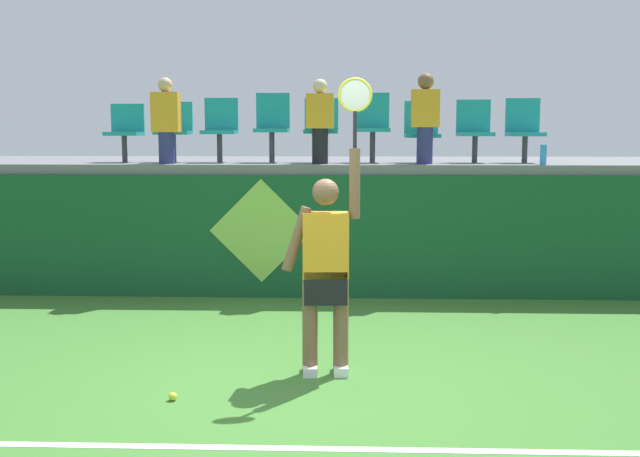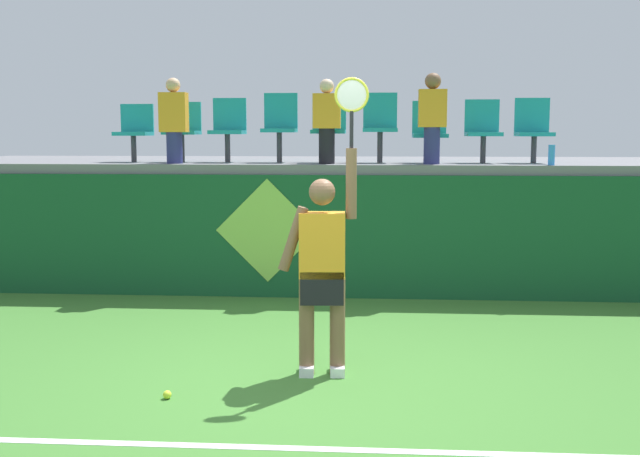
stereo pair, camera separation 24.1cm
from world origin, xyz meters
name	(u,v)px [view 2 (the right image)]	position (x,y,z in m)	size (l,w,h in m)	color
ground_plane	(300,387)	(0.00, 0.00, 0.00)	(40.00, 40.00, 0.00)	#3D752D
court_back_wall	(326,236)	(0.00, 3.40, 0.76)	(10.83, 0.20, 1.51)	#144C28
spectator_platform	(333,164)	(0.00, 4.87, 1.57)	(10.83, 3.03, 0.12)	slate
court_baseline_stripe	(283,448)	(0.00, -1.21, 0.00)	(9.75, 0.08, 0.01)	white
tennis_player	(323,266)	(0.16, 0.35, 0.93)	(0.75, 0.28, 2.48)	white
tennis_ball	(167,395)	(-0.99, -0.35, 0.03)	(0.07, 0.07, 0.07)	#D1E533
water_bottle	(552,155)	(2.70, 3.47, 1.75)	(0.08, 0.08, 0.25)	#338CE5
stadium_chair_0	(135,129)	(-2.58, 4.09, 2.06)	(0.44, 0.42, 0.76)	#38383D
stadium_chair_1	(183,128)	(-1.94, 4.09, 2.08)	(0.44, 0.42, 0.79)	#38383D
stadium_chair_2	(228,126)	(-1.33, 4.10, 2.10)	(0.44, 0.42, 0.84)	#38383D
stadium_chair_3	(280,124)	(-0.65, 4.10, 2.13)	(0.44, 0.42, 0.90)	#38383D
stadium_chair_4	(329,126)	(-0.01, 4.10, 2.10)	(0.44, 0.42, 0.83)	#38383D
stadium_chair_5	(380,123)	(0.65, 4.10, 2.14)	(0.44, 0.42, 0.90)	#38383D
stadium_chair_6	(430,129)	(1.29, 4.10, 2.06)	(0.44, 0.42, 0.79)	#38383D
stadium_chair_7	(483,128)	(1.97, 4.10, 2.08)	(0.44, 0.42, 0.81)	#38383D
stadium_chair_8	(533,128)	(2.60, 4.10, 2.08)	(0.44, 0.42, 0.83)	#38383D
spectator_0	(432,116)	(1.29, 3.69, 2.22)	(0.34, 0.20, 1.12)	navy
spectator_1	(174,120)	(-1.94, 3.64, 2.18)	(0.34, 0.20, 1.07)	navy
spectator_2	(327,120)	(-0.01, 3.68, 2.17)	(0.34, 0.20, 1.05)	black
wall_signage_mount	(268,297)	(-0.72, 3.30, 0.00)	(1.27, 0.01, 1.47)	#144C28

